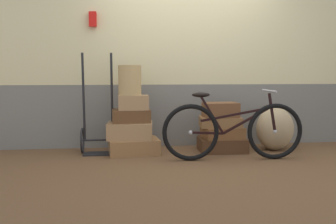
# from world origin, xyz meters

# --- Properties ---
(ground) EXTENTS (9.58, 5.20, 0.06)m
(ground) POSITION_xyz_m (0.00, 0.00, -0.03)
(ground) COLOR brown
(station_building) EXTENTS (7.58, 0.74, 2.68)m
(station_building) POSITION_xyz_m (0.01, 0.85, 1.35)
(station_building) COLOR slate
(station_building) RESTS_ON ground
(suitcase_0) EXTENTS (0.68, 0.50, 0.20)m
(suitcase_0) POSITION_xyz_m (-0.82, 0.30, 0.10)
(suitcase_0) COLOR olive
(suitcase_0) RESTS_ON ground
(suitcase_1) EXTENTS (0.61, 0.45, 0.22)m
(suitcase_1) POSITION_xyz_m (-0.87, 0.32, 0.31)
(suitcase_1) COLOR #9E754C
(suitcase_1) RESTS_ON suitcase_0
(suitcase_2) EXTENTS (0.51, 0.38, 0.17)m
(suitcase_2) POSITION_xyz_m (-0.85, 0.34, 0.50)
(suitcase_2) COLOR brown
(suitcase_2) RESTS_ON suitcase_1
(suitcase_3) EXTENTS (0.39, 0.26, 0.19)m
(suitcase_3) POSITION_xyz_m (-0.82, 0.30, 0.68)
(suitcase_3) COLOR #9E754C
(suitcase_3) RESTS_ON suitcase_2
(suitcase_4) EXTENTS (0.63, 0.48, 0.19)m
(suitcase_4) POSITION_xyz_m (0.37, 0.31, 0.09)
(suitcase_4) COLOR #4C2D19
(suitcase_4) RESTS_ON ground
(suitcase_5) EXTENTS (0.55, 0.44, 0.15)m
(suitcase_5) POSITION_xyz_m (0.38, 0.30, 0.26)
(suitcase_5) COLOR brown
(suitcase_5) RESTS_ON suitcase_4
(suitcase_6) EXTENTS (0.57, 0.40, 0.14)m
(suitcase_6) POSITION_xyz_m (0.34, 0.30, 0.40)
(suitcase_6) COLOR olive
(suitcase_6) RESTS_ON suitcase_5
(suitcase_7) EXTENTS (0.45, 0.33, 0.20)m
(suitcase_7) POSITION_xyz_m (0.34, 0.28, 0.57)
(suitcase_7) COLOR brown
(suitcase_7) RESTS_ON suitcase_6
(wicker_basket) EXTENTS (0.30, 0.30, 0.39)m
(wicker_basket) POSITION_xyz_m (-0.87, 0.31, 0.97)
(wicker_basket) COLOR tan
(wicker_basket) RESTS_ON suitcase_3
(luggage_trolley) EXTENTS (0.45, 0.39, 1.32)m
(luggage_trolley) POSITION_xyz_m (-1.29, 0.42, 0.28)
(luggage_trolley) COLOR black
(luggage_trolley) RESTS_ON ground
(burlap_sack) EXTENTS (0.51, 0.44, 0.60)m
(burlap_sack) POSITION_xyz_m (1.12, 0.31, 0.30)
(burlap_sack) COLOR tan
(burlap_sack) RESTS_ON ground
(bicycle) EXTENTS (1.74, 0.46, 0.86)m
(bicycle) POSITION_xyz_m (0.37, -0.19, 0.36)
(bicycle) COLOR black
(bicycle) RESTS_ON ground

